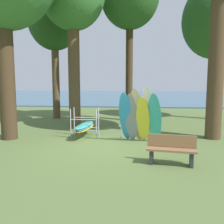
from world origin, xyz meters
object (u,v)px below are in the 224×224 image
park_bench (171,149)px  leaning_board_pile (140,117)px  board_storage_rack (85,126)px  tree_mid_behind (54,21)px  tree_deep_back (216,21)px

park_bench → leaning_board_pile: bearing=109.1°
leaning_board_pile → board_storage_rack: leaning_board_pile is taller
tree_mid_behind → tree_deep_back: bearing=3.8°
board_storage_rack → park_bench: size_ratio=1.48×
tree_mid_behind → board_storage_rack: bearing=-60.2°
tree_deep_back → park_bench: tree_deep_back is taller
leaning_board_pile → park_bench: (0.87, -2.52, -0.56)m
leaning_board_pile → board_storage_rack: 2.53m
tree_deep_back → board_storage_rack: tree_deep_back is taller
tree_deep_back → tree_mid_behind: bearing=-176.2°
leaning_board_pile → board_storage_rack: (-2.36, 0.74, -0.54)m
board_storage_rack → park_bench: 4.59m
tree_deep_back → board_storage_rack: 10.68m
tree_mid_behind → leaning_board_pile: size_ratio=3.61×
leaning_board_pile → tree_mid_behind: bearing=132.0°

